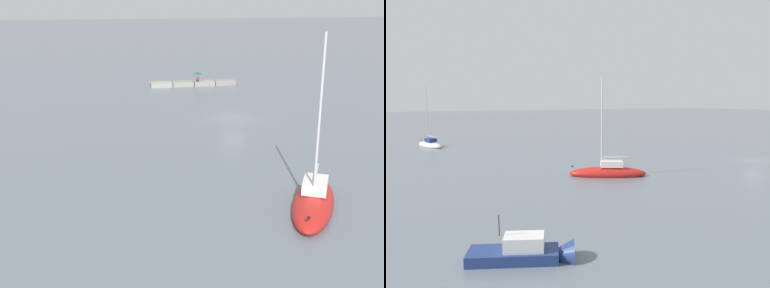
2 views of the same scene
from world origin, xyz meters
TOP-DOWN VIEW (x-y plane):
  - ground_plane at (0.00, 0.00)m, footprint 500.00×500.00m
  - sailboat_white_mid at (35.56, 34.97)m, footprint 7.57×4.24m
  - sailboat_red_far at (1.64, 21.76)m, footprint 5.89×8.00m
  - motorboat_navy_near at (-12.39, 35.80)m, footprint 3.60×5.31m

SIDE VIEW (x-z plane):
  - ground_plane at x=0.00m, z-range 0.00..0.00m
  - motorboat_navy_near at x=-12.39m, z-range -1.13..1.74m
  - sailboat_white_mid at x=35.56m, z-range -4.92..5.65m
  - sailboat_red_far at x=1.64m, z-range -4.80..5.58m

